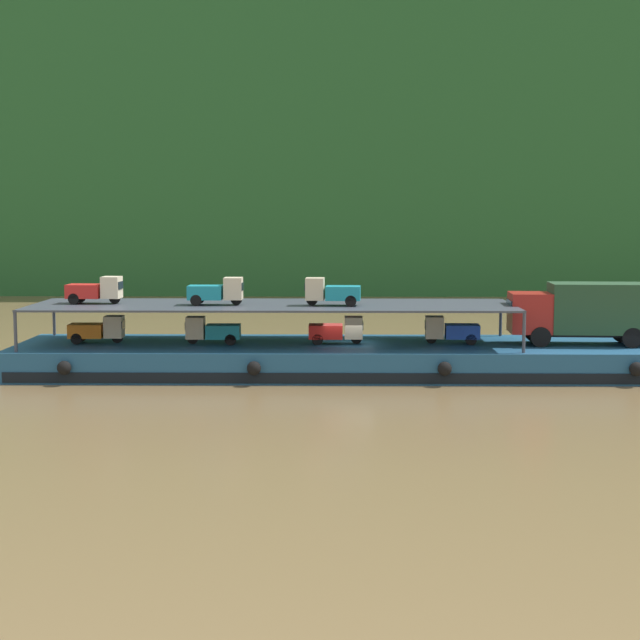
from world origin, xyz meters
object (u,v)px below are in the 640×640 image
object	(u,v)px
mini_truck_upper_mid	(217,291)
mini_truck_upper_fore	(332,292)
mini_truck_lower_mid	(337,330)
cargo_barge	(348,358)
covered_lorry	(583,311)
mini_truck_lower_stern	(98,329)
mini_truck_lower_aft	(212,330)
mini_truck_upper_stern	(95,290)
mini_truck_lower_fore	(451,330)

from	to	relation	value
mini_truck_upper_mid	mini_truck_upper_fore	distance (m)	5.76
mini_truck_upper_fore	mini_truck_lower_mid	bearing A→B (deg)	66.92
cargo_barge	mini_truck_lower_mid	bearing A→B (deg)	-173.34
covered_lorry	mini_truck_lower_stern	xyz separation A→B (m)	(-24.48, 0.29, -1.00)
cargo_barge	covered_lorry	distance (m)	12.00
covered_lorry	mini_truck_lower_aft	world-z (taller)	covered_lorry
covered_lorry	mini_truck_lower_stern	distance (m)	24.50
mini_truck_upper_mid	mini_truck_lower_stern	bearing A→B (deg)	174.91
mini_truck_upper_stern	mini_truck_lower_fore	bearing A→B (deg)	-0.48
mini_truck_upper_stern	mini_truck_upper_fore	size ratio (longest dim) A/B	1.00
covered_lorry	mini_truck_upper_stern	world-z (taller)	mini_truck_upper_stern
covered_lorry	mini_truck_upper_stern	xyz separation A→B (m)	(-24.57, 0.43, 1.00)
mini_truck_lower_stern	mini_truck_upper_fore	xyz separation A→B (m)	(11.91, -0.78, 2.00)
mini_truck_lower_mid	cargo_barge	bearing A→B (deg)	6.66
mini_truck_upper_mid	mini_truck_upper_fore	size ratio (longest dim) A/B	0.98
mini_truck_lower_fore	covered_lorry	bearing A→B (deg)	-2.44
mini_truck_lower_stern	mini_truck_upper_fore	world-z (taller)	mini_truck_upper_fore
cargo_barge	mini_truck_upper_fore	distance (m)	3.60
covered_lorry	mini_truck_lower_stern	size ratio (longest dim) A/B	2.86
cargo_barge	mini_truck_upper_fore	world-z (taller)	mini_truck_upper_fore
mini_truck_lower_fore	mini_truck_upper_fore	size ratio (longest dim) A/B	1.00
mini_truck_upper_stern	mini_truck_upper_mid	world-z (taller)	same
mini_truck_upper_stern	mini_truck_upper_mid	bearing A→B (deg)	-6.25
cargo_barge	mini_truck_lower_aft	bearing A→B (deg)	-178.46
covered_lorry	cargo_barge	bearing A→B (deg)	179.09
mini_truck_lower_mid	mini_truck_upper_stern	world-z (taller)	mini_truck_upper_stern
mini_truck_lower_fore	mini_truck_upper_stern	distance (m)	18.15
cargo_barge	mini_truck_lower_aft	size ratio (longest dim) A/B	12.11
mini_truck_lower_mid	mini_truck_upper_fore	world-z (taller)	mini_truck_upper_fore
covered_lorry	mini_truck_upper_fore	xyz separation A→B (m)	(-12.57, -0.49, 1.00)
cargo_barge	mini_truck_lower_fore	size ratio (longest dim) A/B	12.02
mini_truck_upper_stern	mini_truck_upper_fore	distance (m)	12.04
mini_truck_lower_stern	mini_truck_upper_mid	bearing A→B (deg)	-5.09
mini_truck_upper_stern	mini_truck_upper_fore	bearing A→B (deg)	-4.38
mini_truck_lower_aft	covered_lorry	bearing A→B (deg)	-0.01
mini_truck_lower_aft	mini_truck_upper_mid	distance (m)	2.04
mini_truck_lower_stern	mini_truck_upper_mid	xyz separation A→B (m)	(6.15, -0.55, 2.00)
mini_truck_lower_stern	mini_truck_lower_aft	distance (m)	5.88
cargo_barge	mini_truck_lower_fore	xyz separation A→B (m)	(5.21, 0.09, 1.44)
cargo_barge	mini_truck_lower_fore	world-z (taller)	mini_truck_lower_fore
mini_truck_lower_aft	mini_truck_upper_mid	world-z (taller)	mini_truck_upper_mid
mini_truck_lower_fore	cargo_barge	bearing A→B (deg)	-179.01
cargo_barge	mini_truck_upper_stern	distance (m)	13.28
cargo_barge	mini_truck_upper_mid	bearing A→B (deg)	-176.16
mini_truck_lower_mid	mini_truck_upper_stern	xyz separation A→B (m)	(-12.27, 0.31, 2.00)
mini_truck_lower_fore	mini_truck_upper_stern	bearing A→B (deg)	179.52
cargo_barge	mini_truck_upper_fore	size ratio (longest dim) A/B	11.98
mini_truck_lower_stern	mini_truck_upper_stern	bearing A→B (deg)	124.94
cargo_barge	mini_truck_upper_stern	bearing A→B (deg)	178.92
mini_truck_lower_stern	mini_truck_lower_aft	size ratio (longest dim) A/B	1.00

